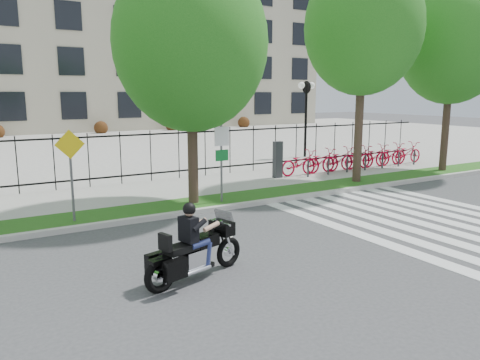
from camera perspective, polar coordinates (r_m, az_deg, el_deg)
ground at (r=11.05m, az=6.36°, el=-8.42°), size 120.00×120.00×0.00m
curb at (r=14.37m, az=-3.59°, el=-3.60°), size 60.00×0.20×0.15m
grass_verge at (r=15.10m, az=-5.08°, el=-2.92°), size 60.00×1.50×0.15m
sidewalk at (r=17.34m, az=-8.70°, el=-1.25°), size 60.00×3.50×0.15m
plaza at (r=34.07m, az=-20.04°, el=3.95°), size 80.00×34.00×0.10m
crosswalk_stripes at (r=14.39m, az=21.90°, el=-4.62°), size 5.70×8.00×0.01m
iron_fence at (r=18.77m, az=-10.83°, el=2.91°), size 30.00×0.06×2.00m
office_building at (r=53.96m, az=-25.02°, el=16.38°), size 60.00×21.90×20.15m
lamp_post_right at (r=26.08m, az=8.08°, el=9.61°), size 1.06×0.70×4.25m
street_tree_1 at (r=14.70m, az=-6.03°, el=16.31°), size 4.68×4.68×7.62m
street_tree_2 at (r=18.93m, az=14.80°, el=17.57°), size 4.43×4.43×8.42m
street_tree_3 at (r=22.97m, az=24.46°, el=14.95°), size 4.58×4.58×8.21m
bike_share_station at (r=22.12m, az=14.03°, el=2.69°), size 8.98×0.89×1.50m
sign_pole_regulatory at (r=14.78m, az=-2.25°, el=3.38°), size 0.50×0.09×2.50m
sign_pole_warning at (r=13.23m, az=-19.93°, el=1.92°), size 0.78×0.09×2.49m
motorcycle_rider at (r=9.19m, az=-5.46°, el=-8.27°), size 2.37×1.07×1.87m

